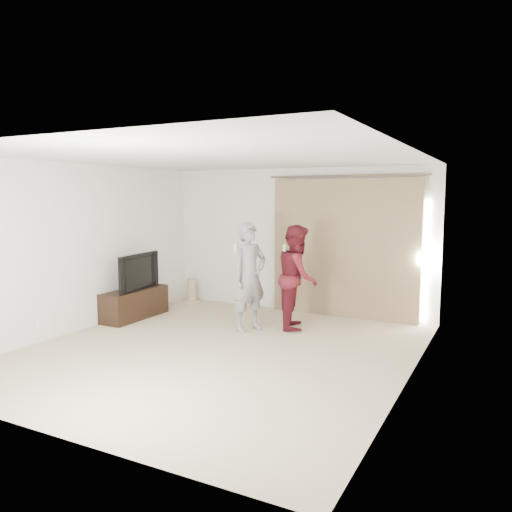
# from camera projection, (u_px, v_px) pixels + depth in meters

# --- Properties ---
(floor) EXTENTS (5.50, 5.50, 0.00)m
(floor) POSITION_uv_depth(u_px,v_px,m) (219.00, 351.00, 6.80)
(floor) COLOR beige
(floor) RESTS_ON ground
(wall_back) EXTENTS (5.00, 0.04, 2.60)m
(wall_back) POSITION_uv_depth(u_px,v_px,m) (297.00, 240.00, 9.08)
(wall_back) COLOR white
(wall_back) RESTS_ON ground
(wall_left) EXTENTS (0.04, 5.50, 2.60)m
(wall_left) POSITION_uv_depth(u_px,v_px,m) (82.00, 248.00, 7.78)
(wall_left) COLOR white
(wall_left) RESTS_ON ground
(ceiling) EXTENTS (5.00, 5.50, 0.01)m
(ceiling) POSITION_uv_depth(u_px,v_px,m) (217.00, 157.00, 6.49)
(ceiling) COLOR silver
(ceiling) RESTS_ON wall_back
(curtain) EXTENTS (2.80, 0.11, 2.46)m
(curtain) POSITION_uv_depth(u_px,v_px,m) (345.00, 248.00, 8.61)
(curtain) COLOR #9C8760
(curtain) RESTS_ON ground
(tv_console) EXTENTS (0.45, 1.30, 0.50)m
(tv_console) POSITION_uv_depth(u_px,v_px,m) (135.00, 304.00, 8.62)
(tv_console) COLOR black
(tv_console) RESTS_ON ground
(tv) EXTENTS (0.25, 1.09, 0.62)m
(tv) POSITION_uv_depth(u_px,v_px,m) (134.00, 271.00, 8.55)
(tv) COLOR black
(tv) RESTS_ON tv_console
(scratching_post) EXTENTS (0.36, 0.36, 0.48)m
(scratching_post) POSITION_uv_depth(u_px,v_px,m) (192.00, 293.00, 9.85)
(scratching_post) COLOR tan
(scratching_post) RESTS_ON ground
(person_man) EXTENTS (0.62, 0.73, 1.70)m
(person_man) POSITION_uv_depth(u_px,v_px,m) (249.00, 277.00, 7.75)
(person_man) COLOR gray
(person_man) RESTS_ON ground
(person_woman) EXTENTS (0.86, 0.97, 1.65)m
(person_woman) POSITION_uv_depth(u_px,v_px,m) (297.00, 277.00, 7.92)
(person_woman) COLOR #58141D
(person_woman) RESTS_ON ground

